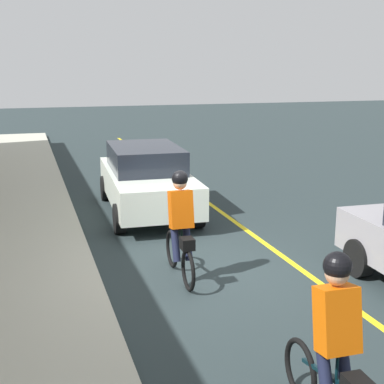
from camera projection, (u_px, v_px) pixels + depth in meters
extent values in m
plane|color=#253032|center=(207.00, 273.00, 9.08)|extent=(80.00, 80.00, 0.00)
cube|color=yellow|center=(291.00, 262.00, 9.55)|extent=(36.00, 0.12, 0.01)
torus|color=black|center=(172.00, 249.00, 9.28)|extent=(0.66, 0.08, 0.66)
torus|color=black|center=(188.00, 270.00, 8.30)|extent=(0.66, 0.08, 0.66)
cube|color=black|center=(179.00, 245.00, 8.73)|extent=(0.93, 0.06, 0.24)
cylinder|color=black|center=(182.00, 239.00, 8.56)|extent=(0.03, 0.03, 0.35)
cube|color=#D35207|center=(181.00, 209.00, 8.49)|extent=(0.35, 0.37, 0.63)
sphere|color=tan|center=(180.00, 183.00, 8.44)|extent=(0.22, 0.22, 0.22)
sphere|color=black|center=(180.00, 178.00, 8.43)|extent=(0.26, 0.26, 0.26)
cylinder|color=#191E38|center=(175.00, 242.00, 8.57)|extent=(0.34, 0.13, 0.65)
cylinder|color=#191E38|center=(187.00, 240.00, 8.62)|extent=(0.34, 0.13, 0.65)
cube|color=black|center=(187.00, 244.00, 8.25)|extent=(0.24, 0.21, 0.18)
torus|color=black|center=(300.00, 370.00, 5.58)|extent=(0.66, 0.08, 0.66)
cube|color=black|center=(327.00, 375.00, 5.03)|extent=(0.93, 0.06, 0.24)
cylinder|color=black|center=(337.00, 370.00, 4.85)|extent=(0.03, 0.03, 0.35)
cube|color=#DF5B08|center=(337.00, 319.00, 4.79)|extent=(0.35, 0.37, 0.63)
sphere|color=tan|center=(337.00, 273.00, 4.74)|extent=(0.22, 0.22, 0.22)
sphere|color=black|center=(338.00, 266.00, 4.73)|extent=(0.26, 0.26, 0.26)
cylinder|color=#191E38|center=(325.00, 374.00, 4.87)|extent=(0.34, 0.13, 0.65)
cylinder|color=#191E38|center=(344.00, 371.00, 4.92)|extent=(0.34, 0.13, 0.65)
cylinder|color=black|center=(359.00, 258.00, 8.86)|extent=(0.65, 0.24, 0.64)
cube|color=white|center=(147.00, 185.00, 12.70)|extent=(4.49, 2.03, 0.70)
cube|color=#1E232D|center=(145.00, 158.00, 12.75)|extent=(2.54, 1.71, 0.56)
cylinder|color=black|center=(198.00, 213.00, 11.58)|extent=(0.65, 0.25, 0.64)
cylinder|color=black|center=(119.00, 219.00, 11.17)|extent=(0.65, 0.25, 0.64)
cylinder|color=black|center=(169.00, 185.00, 14.40)|extent=(0.65, 0.25, 0.64)
cylinder|color=black|center=(105.00, 188.00, 13.99)|extent=(0.65, 0.25, 0.64)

